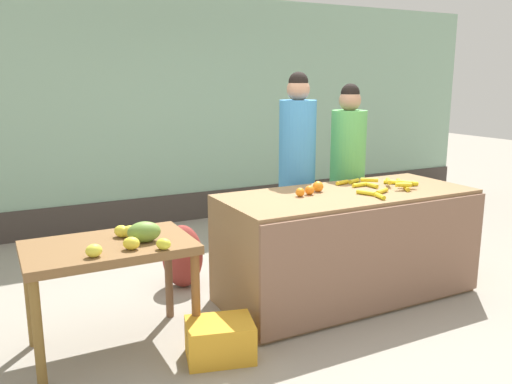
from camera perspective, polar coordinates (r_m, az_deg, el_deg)
ground_plane at (r=4.44m, az=5.03°, el=-12.09°), size 24.00×24.00×0.00m
market_wall_back at (r=6.82m, az=-8.70°, el=8.44°), size 9.53×0.23×2.84m
fruit_stall_counter at (r=4.50m, az=9.90°, el=-5.70°), size 2.14×0.92×0.91m
side_table_wooden at (r=3.66m, az=-15.66°, el=-6.87°), size 1.09×0.68×0.76m
banana_bunch_pile at (r=4.60m, az=13.72°, el=0.74°), size 0.69×0.70×0.07m
orange_pile at (r=4.28m, az=6.04°, el=0.33°), size 0.31×0.17×0.09m
mango_papaya_pile at (r=3.56m, az=-12.87°, el=-4.60°), size 0.53×0.52×0.14m
vendor_woman_blue_shirt at (r=4.91m, az=4.47°, el=1.97°), size 0.34×0.34×1.89m
vendor_woman_green_shirt at (r=5.20m, az=9.89°, el=1.78°), size 0.34×0.34×1.78m
produce_crate at (r=3.62m, az=-3.95°, el=-15.76°), size 0.51×0.42×0.26m
produce_sack at (r=4.73m, az=-8.00°, el=-6.92°), size 0.46×0.43×0.57m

